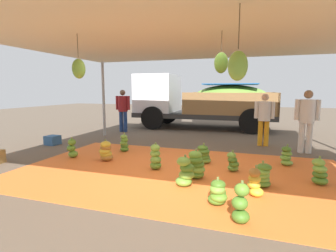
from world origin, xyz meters
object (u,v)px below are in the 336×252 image
Objects in this scene: banana_bunch_3 at (196,165)px; cargo_truck_main at (200,100)px; banana_bunch_1 at (124,143)px; crate_0 at (53,140)px; banana_bunch_10 at (233,162)px; banana_bunch_13 at (286,156)px; banana_bunch_0 at (106,151)px; worker_1 at (123,107)px; banana_bunch_14 at (72,149)px; banana_bunch_9 at (320,172)px; worker_0 at (307,117)px; banana_bunch_15 at (255,183)px; banana_bunch_2 at (218,193)px; banana_bunch_5 at (241,205)px; banana_bunch_8 at (204,155)px; worker_2 at (264,116)px; banana_bunch_11 at (185,172)px; banana_bunch_6 at (155,158)px; banana_bunch_7 at (262,176)px.

cargo_truck_main is (-1.23, 6.70, 0.98)m from banana_bunch_3.
banana_bunch_1 is 2.56m from crate_0.
banana_bunch_13 is at bearing 37.03° from banana_bunch_10.
worker_1 reaches higher than banana_bunch_0.
banana_bunch_13 is 6.61m from worker_1.
cargo_truck_main reaches higher than banana_bunch_14.
banana_bunch_9 is 1.13× the size of banana_bunch_10.
banana_bunch_0 is at bearing -166.93° from banana_bunch_13.
banana_bunch_14 is at bearing -157.07° from worker_0.
cargo_truck_main is (-2.29, 7.25, 1.01)m from banana_bunch_15.
banana_bunch_5 is at bearing -51.99° from banana_bunch_2.
banana_bunch_8 is 0.08× the size of cargo_truck_main.
banana_bunch_15 is at bearing -93.94° from worker_2.
crate_0 is at bearing -126.10° from cargo_truck_main.
banana_bunch_10 is 0.82× the size of banana_bunch_11.
crate_0 is (-0.91, -2.96, -0.86)m from worker_1.
banana_bunch_1 is 4.00m from banana_bunch_15.
banana_bunch_3 is 1.50× the size of crate_0.
banana_bunch_6 reaches higher than banana_bunch_10.
cargo_truck_main reaches higher than banana_bunch_15.
banana_bunch_10 is at bearing 128.36° from banana_bunch_7.
banana_bunch_11 is (2.24, -1.99, 0.02)m from banana_bunch_1.
banana_bunch_14 reaches higher than banana_bunch_10.
worker_2 reaches higher than banana_bunch_6.
cargo_truck_main reaches higher than banana_bunch_0.
banana_bunch_15 reaches higher than crate_0.
banana_bunch_5 is (3.19, -2.01, 0.02)m from banana_bunch_0.
banana_bunch_2 is at bearing -136.27° from banana_bunch_15.
banana_bunch_2 is 2.80m from banana_bunch_13.
banana_bunch_0 is 0.30× the size of worker_1.
cargo_truck_main is 3.57× the size of worker_1.
banana_bunch_6 is at bearing -178.59° from banana_bunch_9.
banana_bunch_1 is 1.13× the size of banana_bunch_7.
banana_bunch_0 is 1.10× the size of banana_bunch_8.
cargo_truck_main is at bearing 53.90° from crate_0.
banana_bunch_1 is at bearing 163.22° from banana_bunch_10.
banana_bunch_2 is 2.15m from banana_bunch_9.
banana_bunch_10 is at bearing 44.61° from banana_bunch_3.
banana_bunch_2 is at bearing -62.73° from banana_bunch_3.
banana_bunch_9 and banana_bunch_14 have the same top height.
banana_bunch_15 is (4.34, -1.07, -0.01)m from banana_bunch_14.
worker_2 is at bearing 33.09° from banana_bunch_14.
banana_bunch_7 is 1.20× the size of crate_0.
banana_bunch_15 is 4.15m from worker_2.
banana_bunch_14 is (-3.22, -0.54, 0.03)m from banana_bunch_8.
worker_1 is at bearing 145.43° from banana_bunch_9.
banana_bunch_6 is (-1.83, 1.76, 0.01)m from banana_bunch_5.
banana_bunch_8 is 5.85m from cargo_truck_main.
banana_bunch_6 reaches higher than banana_bunch_5.
banana_bunch_8 is 2.92m from worker_2.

